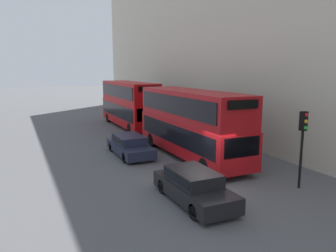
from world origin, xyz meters
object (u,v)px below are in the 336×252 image
at_px(bus_second_in_queue, 129,102).
at_px(pedestrian, 162,121).
at_px(car_dark_sedan, 194,185).
at_px(traffic_light, 303,133).
at_px(car_hatchback, 130,145).
at_px(bus_leading, 190,121).

relative_size(bus_second_in_queue, pedestrian, 5.85).
relative_size(car_dark_sedan, traffic_light, 1.24).
xyz_separation_m(car_hatchback, pedestrian, (5.63, 7.29, 0.13)).
relative_size(car_hatchback, traffic_light, 1.29).
height_order(car_hatchback, traffic_light, traffic_light).
relative_size(bus_leading, pedestrian, 5.90).
relative_size(bus_leading, traffic_light, 2.87).
height_order(car_dark_sedan, car_hatchback, car_dark_sedan).
relative_size(traffic_light, pedestrian, 2.05).
relative_size(bus_leading, car_hatchback, 2.22).
xyz_separation_m(car_dark_sedan, traffic_light, (5.41, -0.72, 1.93)).
xyz_separation_m(car_dark_sedan, car_hatchback, (0.00, 8.56, -0.03)).
bearing_deg(pedestrian, car_dark_sedan, -109.57).
height_order(bus_second_in_queue, car_dark_sedan, bus_second_in_queue).
distance_m(bus_leading, car_dark_sedan, 7.48).
distance_m(bus_second_in_queue, traffic_light, 19.67).
bearing_deg(bus_leading, bus_second_in_queue, 90.00).
bearing_deg(bus_second_in_queue, bus_leading, -90.00).
bearing_deg(car_hatchback, car_dark_sedan, -90.00).
xyz_separation_m(bus_leading, traffic_light, (2.01, -7.18, 0.30)).
bearing_deg(bus_leading, pedestrian, 76.61).
bearing_deg(bus_second_in_queue, car_dark_sedan, -100.23).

